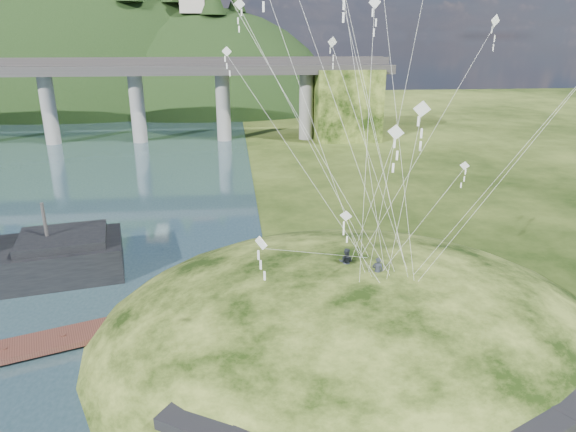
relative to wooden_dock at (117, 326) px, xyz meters
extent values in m
plane|color=black|center=(7.64, -3.74, -0.49)|extent=(320.00, 320.00, 0.00)
ellipsoid|color=black|center=(15.64, -1.74, -1.99)|extent=(36.00, 32.00, 13.00)
cube|color=black|center=(6.14, -11.74, 1.54)|extent=(4.32, 3.62, 0.71)
cube|color=black|center=(21.14, -13.69, 1.66)|extent=(4.11, 2.97, 0.71)
cylinder|color=gray|center=(-24.36, 66.26, 6.01)|extent=(2.60, 2.60, 13.00)
cylinder|color=gray|center=(-8.86, 66.26, 6.01)|extent=(2.60, 2.60, 13.00)
cylinder|color=gray|center=(6.64, 66.26, 6.01)|extent=(2.60, 2.60, 13.00)
cylinder|color=gray|center=(22.14, 66.26, 6.01)|extent=(2.60, 2.60, 13.00)
cube|color=black|center=(29.64, 66.26, 6.01)|extent=(12.00, 11.00, 13.00)
ellipsoid|color=black|center=(-32.36, 122.26, -6.49)|extent=(96.00, 68.00, 88.00)
ellipsoid|color=black|center=(2.64, 114.26, -10.49)|extent=(76.00, 56.00, 72.00)
cube|color=#BCB0A0|center=(-0.36, 106.26, 25.40)|extent=(6.00, 5.00, 4.00)
cube|color=black|center=(-5.91, 9.57, 2.74)|extent=(7.65, 6.78, 0.67)
cylinder|color=#2D2B2B|center=(-7.00, 9.34, 4.18)|extent=(0.27, 0.27, 3.33)
cube|color=#3B1E18|center=(0.00, 0.00, 0.01)|extent=(15.36, 7.51, 0.39)
cylinder|color=#3B1E18|center=(-6.23, -2.24, -0.26)|extent=(0.33, 0.33, 1.10)
cylinder|color=#3B1E18|center=(-3.12, -1.12, -0.26)|extent=(0.33, 0.33, 1.10)
cylinder|color=#3B1E18|center=(0.00, 0.00, -0.26)|extent=(0.33, 0.33, 1.10)
cylinder|color=#3B1E18|center=(3.12, 1.12, -0.26)|extent=(0.33, 0.33, 1.10)
cylinder|color=#3B1E18|center=(6.23, 2.24, -0.26)|extent=(0.33, 0.33, 1.10)
imported|color=#262A33|center=(16.63, -2.82, 5.41)|extent=(0.75, 0.58, 1.84)
imported|color=#262A33|center=(14.98, -1.30, 5.45)|extent=(1.12, 1.02, 1.88)
cube|color=silver|center=(13.88, -5.51, 9.15)|extent=(0.64, 0.25, 0.65)
cube|color=silver|center=(13.88, -5.51, 8.68)|extent=(0.09, 0.02, 0.39)
cube|color=silver|center=(13.88, -5.51, 8.21)|extent=(0.09, 0.02, 0.39)
cube|color=silver|center=(13.88, -5.51, 7.74)|extent=(0.09, 0.02, 0.39)
cube|color=silver|center=(7.87, 6.79, 17.17)|extent=(0.69, 0.22, 0.68)
cube|color=silver|center=(7.87, 6.79, 16.68)|extent=(0.09, 0.02, 0.40)
cube|color=silver|center=(7.87, 6.79, 16.18)|extent=(0.09, 0.02, 0.40)
cube|color=silver|center=(7.87, 6.79, 15.69)|extent=(0.09, 0.02, 0.40)
cube|color=silver|center=(13.89, -2.73, 19.70)|extent=(0.11, 0.02, 0.51)
cube|color=silver|center=(13.89, -2.73, 19.08)|extent=(0.11, 0.02, 0.51)
cube|color=silver|center=(14.86, 4.61, 17.79)|extent=(0.67, 0.32, 0.71)
cube|color=silver|center=(14.86, 4.61, 17.28)|extent=(0.09, 0.07, 0.42)
cube|color=silver|center=(14.86, 4.61, 16.78)|extent=(0.09, 0.07, 0.42)
cube|color=silver|center=(14.86, 4.61, 16.27)|extent=(0.09, 0.07, 0.42)
cube|color=silver|center=(24.57, 3.62, 9.38)|extent=(0.62, 0.32, 0.66)
cube|color=silver|center=(24.57, 3.62, 8.91)|extent=(0.09, 0.03, 0.39)
cube|color=silver|center=(24.57, 3.62, 8.43)|extent=(0.09, 0.03, 0.39)
cube|color=silver|center=(24.57, 3.62, 7.95)|extent=(0.09, 0.03, 0.39)
cube|color=silver|center=(9.22, -7.76, 8.72)|extent=(0.57, 0.69, 0.83)
cube|color=silver|center=(9.22, -7.76, 8.11)|extent=(0.10, 0.08, 0.50)
cube|color=silver|center=(9.22, -7.76, 7.51)|extent=(0.10, 0.08, 0.50)
cube|color=silver|center=(9.22, -7.76, 6.90)|extent=(0.10, 0.08, 0.50)
cube|color=silver|center=(8.75, 2.74, 19.99)|extent=(0.67, 0.21, 0.66)
cube|color=silver|center=(8.75, 2.74, 19.52)|extent=(0.09, 0.04, 0.39)
cube|color=silver|center=(8.75, 2.74, 19.04)|extent=(0.09, 0.04, 0.39)
cube|color=silver|center=(8.75, 2.74, 18.57)|extent=(0.09, 0.04, 0.39)
cube|color=silver|center=(9.70, -2.76, 19.57)|extent=(0.11, 0.06, 0.51)
cube|color=silver|center=(23.62, -0.11, 19.02)|extent=(0.67, 0.30, 0.70)
cube|color=silver|center=(23.62, -0.11, 18.53)|extent=(0.09, 0.06, 0.41)
cube|color=silver|center=(23.62, -0.11, 18.03)|extent=(0.09, 0.06, 0.41)
cube|color=silver|center=(23.62, -0.11, 17.53)|extent=(0.09, 0.06, 0.41)
cube|color=silver|center=(15.90, -1.63, 19.89)|extent=(0.56, 0.52, 0.72)
cube|color=silver|center=(15.90, -1.63, 19.37)|extent=(0.09, 0.06, 0.42)
cube|color=silver|center=(15.90, -1.63, 18.86)|extent=(0.09, 0.06, 0.42)
cube|color=silver|center=(15.90, -1.63, 18.35)|extent=(0.09, 0.06, 0.42)
cube|color=silver|center=(17.59, -5.46, 14.70)|extent=(0.88, 0.28, 0.87)
cube|color=silver|center=(17.59, -5.46, 14.07)|extent=(0.12, 0.03, 0.51)
cube|color=silver|center=(17.59, -5.46, 13.44)|extent=(0.12, 0.03, 0.51)
cube|color=silver|center=(17.59, -5.46, 12.81)|extent=(0.12, 0.03, 0.51)
cube|color=silver|center=(15.53, -7.84, 13.99)|extent=(0.69, 0.43, 0.75)
cube|color=silver|center=(15.53, -7.84, 13.44)|extent=(0.10, 0.04, 0.45)
cube|color=silver|center=(15.53, -7.84, 12.88)|extent=(0.10, 0.04, 0.45)
cube|color=silver|center=(15.53, -7.84, 12.33)|extent=(0.10, 0.04, 0.45)
camera|label=1|loc=(7.99, -30.71, 18.17)|focal=32.00mm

